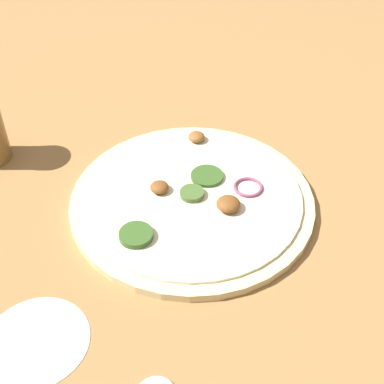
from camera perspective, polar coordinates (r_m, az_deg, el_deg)
ground_plane at (r=0.71m, az=0.00°, el=-1.27°), size 3.00×3.00×0.00m
pizza at (r=0.71m, az=0.01°, el=-0.81°), size 0.32×0.32×0.03m
flour_patch at (r=0.60m, az=-16.27°, el=-14.99°), size 0.11×0.11×0.00m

